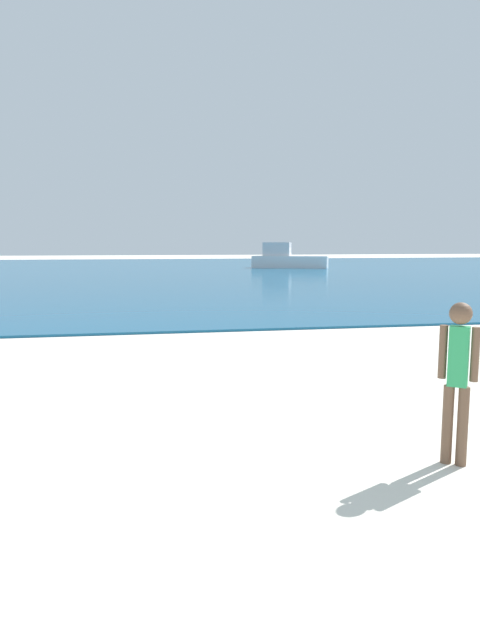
# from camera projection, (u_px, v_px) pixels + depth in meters

# --- Properties ---
(water) EXTENTS (160.00, 60.00, 0.06)m
(water) POSITION_uv_depth(u_px,v_px,m) (147.00, 271.00, 42.27)
(water) COLOR #14567F
(water) RESTS_ON ground
(person_standing) EXTENTS (0.29, 0.25, 1.54)m
(person_standing) POSITION_uv_depth(u_px,v_px,m) (458.00, 374.00, 5.22)
(person_standing) COLOR brown
(person_standing) RESTS_ON ground
(boat_far) EXTENTS (6.33, 4.19, 2.06)m
(boat_far) POSITION_uv_depth(u_px,v_px,m) (287.00, 259.00, 46.13)
(boat_far) COLOR white
(boat_far) RESTS_ON water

